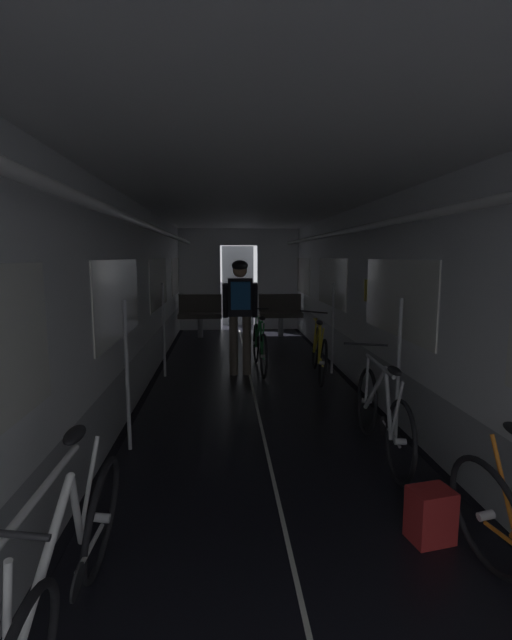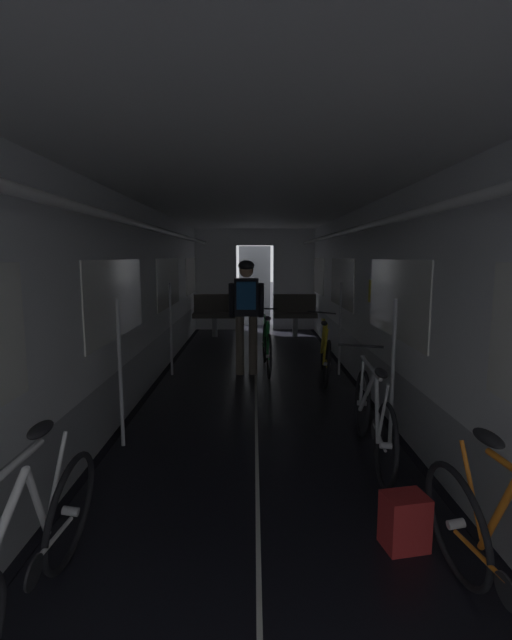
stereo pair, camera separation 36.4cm
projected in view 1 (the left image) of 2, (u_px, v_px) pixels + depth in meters
name	position (u px, v px, depth m)	size (l,w,h in m)	color
ground_plane	(305.00, 620.00, 2.23)	(60.00, 60.00, 0.00)	black
train_car_shell	(254.00, 264.00, 5.55)	(3.14, 12.34, 2.57)	black
bench_seat_far_left	(200.00, 312.00, 10.06)	(0.98, 0.51, 0.95)	gray
bench_seat_far_right	(280.00, 311.00, 10.19)	(0.98, 0.51, 0.95)	gray
bicycle_yellow	(319.00, 352.00, 6.69)	(0.44, 1.69, 0.95)	black
bicycle_silver	(382.00, 414.00, 4.05)	(0.44, 1.69, 0.94)	black
bicycle_white	(69.00, 572.00, 2.03)	(0.44, 1.69, 0.96)	black
person_cyclist_aisle	(240.00, 305.00, 6.73)	(0.53, 0.39, 1.73)	brown
bicycle_green_in_aisle	(260.00, 346.00, 7.11)	(0.44, 1.69, 0.94)	black
backpack_on_floor	(431.00, 515.00, 2.84)	(0.26, 0.20, 0.34)	maroon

